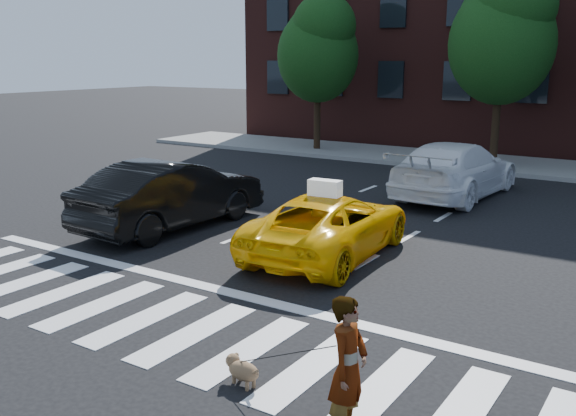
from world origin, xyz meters
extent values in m
plane|color=black|center=(0.00, 0.00, 0.00)|extent=(120.00, 120.00, 0.00)
cube|color=silver|center=(0.00, 0.00, 0.01)|extent=(13.00, 2.40, 0.01)
cube|color=silver|center=(0.00, 1.60, 0.01)|extent=(12.00, 0.30, 0.01)
cube|color=slate|center=(0.00, 17.50, 0.07)|extent=(30.00, 4.00, 0.15)
cube|color=#451C18|center=(0.00, 25.00, 6.00)|extent=(26.00, 10.00, 12.00)
cylinder|color=black|center=(-7.00, 17.00, 1.62)|extent=(0.28, 0.28, 3.25)
ellipsoid|color=black|center=(-7.00, 17.00, 4.03)|extent=(3.38, 3.38, 3.89)
sphere|color=black|center=(-6.60, 16.80, 5.20)|extent=(2.60, 2.60, 2.60)
sphere|color=black|center=(-7.35, 17.25, 4.88)|extent=(2.34, 2.34, 2.34)
cylinder|color=black|center=(0.50, 17.00, 1.77)|extent=(0.28, 0.28, 3.55)
ellipsoid|color=black|center=(0.50, 17.00, 4.40)|extent=(3.69, 3.69, 4.25)
sphere|color=black|center=(0.90, 16.80, 5.68)|extent=(2.84, 2.84, 2.84)
sphere|color=black|center=(0.15, 17.25, 5.32)|extent=(2.56, 2.56, 2.56)
imported|color=#FFBC05|center=(0.74, 4.45, 0.64)|extent=(2.45, 4.73, 1.27)
imported|color=black|center=(-3.46, 4.31, 0.81)|extent=(1.88, 4.97, 1.62)
imported|color=white|center=(0.99, 11.34, 0.80)|extent=(2.46, 5.60, 1.60)
imported|color=#999999|center=(4.11, -1.08, 0.79)|extent=(0.41, 0.60, 1.58)
ellipsoid|color=#95704C|center=(2.53, -0.83, 0.19)|extent=(0.48, 0.33, 0.24)
sphere|color=#95704C|center=(2.33, -0.78, 0.26)|extent=(0.22, 0.22, 0.18)
sphere|color=#95704C|center=(2.25, -0.76, 0.22)|extent=(0.10, 0.10, 0.09)
cylinder|color=#95704C|center=(2.74, -0.88, 0.26)|extent=(0.13, 0.07, 0.10)
sphere|color=#95704C|center=(2.34, -0.72, 0.31)|extent=(0.08, 0.08, 0.06)
sphere|color=#95704C|center=(2.31, -0.83, 0.31)|extent=(0.08, 0.08, 0.06)
cylinder|color=#95704C|center=(2.40, -0.85, 0.06)|extent=(0.06, 0.06, 0.12)
cylinder|color=#95704C|center=(2.42, -0.74, 0.06)|extent=(0.06, 0.06, 0.12)
cylinder|color=#95704C|center=(2.65, -0.91, 0.06)|extent=(0.06, 0.06, 0.12)
cylinder|color=#95704C|center=(2.67, -0.81, 0.06)|extent=(0.06, 0.06, 0.12)
cube|color=white|center=(0.74, 4.25, 1.43)|extent=(0.67, 0.33, 0.32)
camera|label=1|loc=(6.94, -6.56, 3.95)|focal=40.00mm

